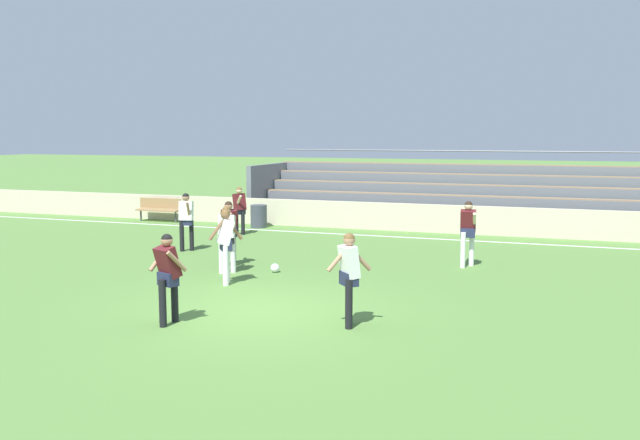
% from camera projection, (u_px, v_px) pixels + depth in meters
% --- Properties ---
extents(ground_plane, '(160.00, 160.00, 0.00)m').
position_uv_depth(ground_plane, '(259.00, 311.00, 12.83)').
color(ground_plane, '#517A38').
extents(field_line_sideline, '(44.00, 0.12, 0.01)m').
position_uv_depth(field_line_sideline, '(385.00, 236.00, 22.23)').
color(field_line_sideline, white).
rests_on(field_line_sideline, ground).
extents(sideline_wall, '(48.00, 0.16, 0.97)m').
position_uv_depth(sideline_wall, '(395.00, 217.00, 23.50)').
color(sideline_wall, beige).
rests_on(sideline_wall, ground).
extents(bleacher_stand, '(19.34, 4.23, 2.73)m').
position_uv_depth(bleacher_stand, '(506.00, 194.00, 24.81)').
color(bleacher_stand, '#897051').
rests_on(bleacher_stand, ground).
extents(bench_far_right, '(1.80, 0.40, 0.90)m').
position_uv_depth(bench_far_right, '(159.00, 208.00, 25.97)').
color(bench_far_right, '#99754C').
rests_on(bench_far_right, ground).
extents(trash_bin, '(0.60, 0.60, 0.82)m').
position_uv_depth(trash_bin, '(259.00, 216.00, 24.33)').
color(trash_bin, '#3D424C').
rests_on(trash_bin, ground).
extents(player_white_deep_cover, '(0.48, 0.65, 1.65)m').
position_uv_depth(player_white_deep_cover, '(227.00, 233.00, 16.25)').
color(player_white_deep_cover, white).
rests_on(player_white_deep_cover, ground).
extents(player_dark_wide_right, '(0.49, 0.67, 1.68)m').
position_uv_depth(player_dark_wide_right, '(229.00, 227.00, 17.14)').
color(player_dark_wide_right, black).
rests_on(player_dark_wide_right, ground).
extents(player_white_overlapping, '(0.71, 0.52, 1.70)m').
position_uv_depth(player_white_overlapping, '(226.00, 240.00, 15.04)').
color(player_white_overlapping, white).
rests_on(player_white_overlapping, ground).
extents(player_dark_pressing_high, '(0.49, 0.67, 1.62)m').
position_uv_depth(player_dark_pressing_high, '(239.00, 206.00, 22.53)').
color(player_dark_pressing_high, black).
rests_on(player_dark_pressing_high, ground).
extents(player_dark_wide_left, '(0.64, 0.50, 1.64)m').
position_uv_depth(player_dark_wide_left, '(168.00, 271.00, 11.83)').
color(player_dark_wide_left, black).
rests_on(player_dark_wide_left, ground).
extents(player_white_trailing_run, '(0.46, 0.57, 1.69)m').
position_uv_depth(player_white_trailing_run, '(186.00, 217.00, 19.33)').
color(player_white_trailing_run, black).
rests_on(player_white_trailing_run, ground).
extents(player_white_on_ball, '(0.73, 0.48, 1.67)m').
position_uv_depth(player_white_on_ball, '(349.00, 271.00, 11.70)').
color(player_white_on_ball, black).
rests_on(player_white_on_ball, ground).
extents(player_dark_challenging, '(0.45, 0.67, 1.69)m').
position_uv_depth(player_dark_challenging, '(468.00, 228.00, 17.01)').
color(player_dark_challenging, white).
rests_on(player_dark_challenging, ground).
extents(soccer_ball, '(0.22, 0.22, 0.22)m').
position_uv_depth(soccer_ball, '(275.00, 268.00, 16.42)').
color(soccer_ball, white).
rests_on(soccer_ball, ground).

